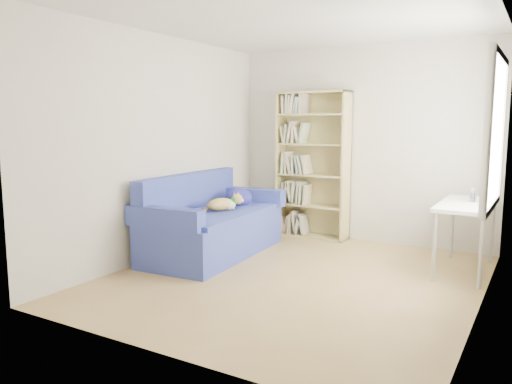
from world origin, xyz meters
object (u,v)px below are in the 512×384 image
desk (467,210)px  pen_cup (473,197)px  sofa (212,224)px  bookshelf (312,171)px

desk → pen_cup: 0.18m
sofa → desk: bearing=11.2°
bookshelf → desk: bookshelf is taller
bookshelf → pen_cup: bearing=-15.1°
pen_cup → bookshelf: bearing=164.9°
sofa → pen_cup: 2.98m
sofa → desk: 2.90m
sofa → pen_cup: (2.82, 0.87, 0.44)m
desk → pen_cup: size_ratio=7.69×
sofa → bookshelf: bearing=60.6°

